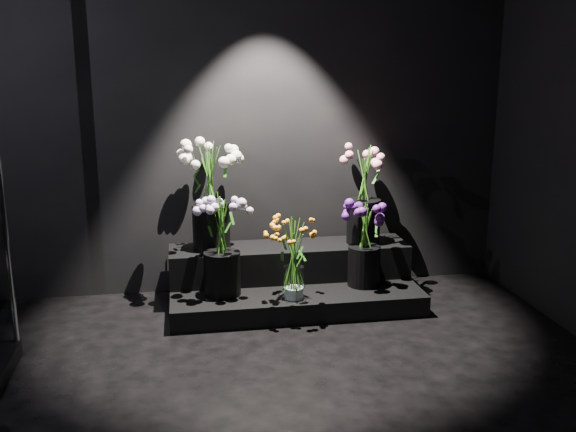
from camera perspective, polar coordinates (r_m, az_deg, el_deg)
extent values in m
plane|color=black|center=(3.21, -0.36, -18.39)|extent=(4.00, 4.00, 0.00)
plane|color=black|center=(4.72, -4.34, 9.92)|extent=(4.00, 0.00, 4.00)
plane|color=black|center=(0.87, 21.33, -7.81)|extent=(4.00, 0.00, 4.00)
cube|color=black|center=(4.62, 0.55, -7.04)|extent=(1.74, 0.78, 0.15)
cube|color=black|center=(4.73, 0.14, -4.03)|extent=(1.74, 0.39, 0.24)
cylinder|color=white|center=(4.31, 0.51, -5.94)|extent=(0.14, 0.14, 0.22)
cylinder|color=black|center=(4.40, -5.86, -5.10)|extent=(0.25, 0.25, 0.30)
cylinder|color=black|center=(4.59, 6.76, -4.42)|extent=(0.23, 0.23, 0.29)
cylinder|color=black|center=(4.60, -6.83, -0.98)|extent=(0.27, 0.27, 0.32)
cylinder|color=black|center=(4.76, 6.72, -0.47)|extent=(0.25, 0.25, 0.33)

